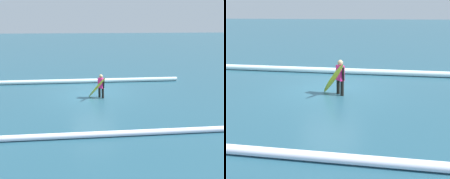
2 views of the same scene
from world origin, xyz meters
The scene contains 5 objects.
ground_plane centered at (0.00, 0.00, 0.00)m, with size 184.71×184.71×0.00m, color #244E61.
surfer centered at (-0.50, 0.60, 0.79)m, with size 0.37×0.51×1.42m.
surfboard centered at (-0.24, 0.82, 0.70)m, with size 1.12×1.31×1.43m.
wave_crest_foreground centered at (1.91, -3.18, 0.15)m, with size 0.30×0.30×17.07m, color white.
wave_crest_midground centered at (-2.10, 5.66, 0.12)m, with size 0.24×0.24×18.90m, color white.
Camera 2 is at (-1.77, 10.89, 3.30)m, focal length 43.00 mm.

